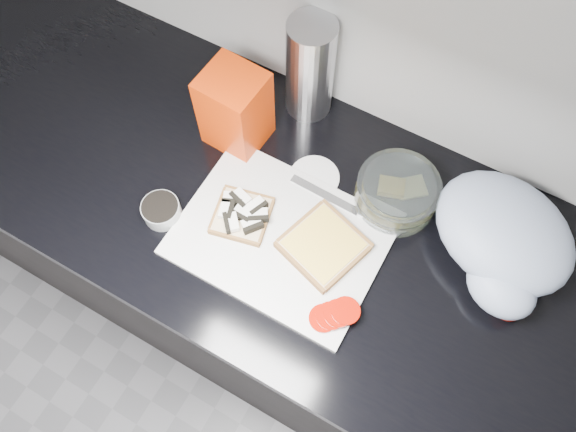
% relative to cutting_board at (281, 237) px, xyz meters
% --- Properties ---
extents(base_cabinet, '(3.50, 0.60, 0.86)m').
position_rel_cutting_board_xyz_m(base_cabinet, '(0.11, 0.06, -0.48)').
color(base_cabinet, black).
rests_on(base_cabinet, ground).
extents(countertop, '(3.50, 0.64, 0.04)m').
position_rel_cutting_board_xyz_m(countertop, '(0.11, 0.06, -0.03)').
color(countertop, black).
rests_on(countertop, base_cabinet).
extents(cutting_board, '(0.40, 0.30, 0.01)m').
position_rel_cutting_board_xyz_m(cutting_board, '(0.00, 0.00, 0.00)').
color(cutting_board, silver).
rests_on(cutting_board, countertop).
extents(bread_left, '(0.14, 0.14, 0.04)m').
position_rel_cutting_board_xyz_m(bread_left, '(-0.09, -0.00, 0.02)').
color(bread_left, '#C8B38D').
rests_on(bread_left, cutting_board).
extents(bread_right, '(0.18, 0.18, 0.02)m').
position_rel_cutting_board_xyz_m(bread_right, '(0.08, 0.02, 0.02)').
color(bread_right, '#C8B38D').
rests_on(bread_right, cutting_board).
extents(tomato_slices, '(0.10, 0.10, 0.02)m').
position_rel_cutting_board_xyz_m(tomato_slices, '(0.17, -0.09, 0.02)').
color(tomato_slices, '#A51003').
rests_on(tomato_slices, cutting_board).
extents(knife, '(0.23, 0.02, 0.01)m').
position_rel_cutting_board_xyz_m(knife, '(0.10, 0.12, 0.01)').
color(knife, silver).
rests_on(knife, cutting_board).
extents(seed_tub, '(0.08, 0.08, 0.04)m').
position_rel_cutting_board_xyz_m(seed_tub, '(-0.23, -0.07, 0.02)').
color(seed_tub, gray).
rests_on(seed_tub, countertop).
extents(tub_lid, '(0.13, 0.13, 0.01)m').
position_rel_cutting_board_xyz_m(tub_lid, '(-0.01, 0.15, -0.00)').
color(tub_lid, silver).
rests_on(tub_lid, countertop).
extents(glass_bowl, '(0.17, 0.17, 0.07)m').
position_rel_cutting_board_xyz_m(glass_bowl, '(0.16, 0.19, 0.03)').
color(glass_bowl, silver).
rests_on(glass_bowl, countertop).
extents(bread_bag, '(0.13, 0.12, 0.19)m').
position_rel_cutting_board_xyz_m(bread_bag, '(-0.20, 0.17, 0.09)').
color(bread_bag, '#CA3403').
rests_on(bread_bag, countertop).
extents(steel_canister, '(0.10, 0.10, 0.24)m').
position_rel_cutting_board_xyz_m(steel_canister, '(-0.11, 0.32, 0.11)').
color(steel_canister, '#B6B7BB').
rests_on(steel_canister, countertop).
extents(grocery_bag, '(0.34, 0.33, 0.12)m').
position_rel_cutting_board_xyz_m(grocery_bag, '(0.38, 0.18, 0.05)').
color(grocery_bag, '#9AA4BD').
rests_on(grocery_bag, countertop).
extents(whole_tomatoes, '(0.10, 0.09, 0.06)m').
position_rel_cutting_board_xyz_m(whole_tomatoes, '(0.42, 0.10, 0.02)').
color(whole_tomatoes, '#A51003').
rests_on(whole_tomatoes, countertop).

